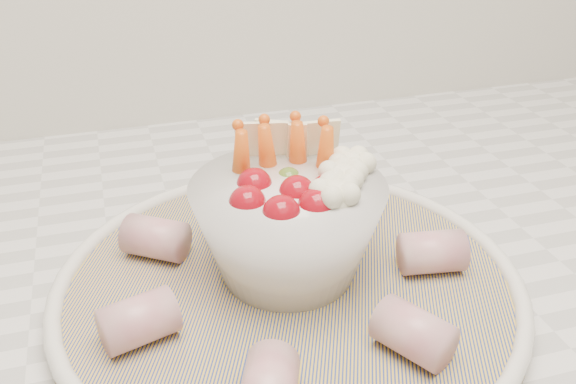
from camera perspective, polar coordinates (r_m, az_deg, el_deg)
name	(u,v)px	position (r m, az deg, el deg)	size (l,w,h in m)	color
serving_platter	(289,286)	(0.46, 0.06, -8.31)	(0.43, 0.43, 0.02)	navy
veggie_bowl	(290,223)	(0.45, 0.18, -2.74)	(0.14, 0.14, 0.11)	silver
cured_meat_rolls	(287,263)	(0.45, -0.09, -6.33)	(0.26, 0.28, 0.03)	#AE4F5F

